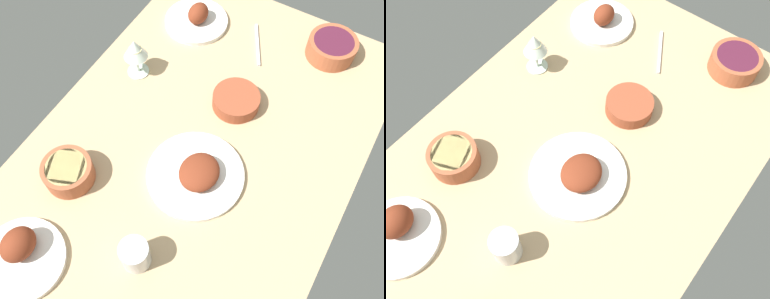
# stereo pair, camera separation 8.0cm
# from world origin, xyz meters

# --- Properties ---
(dining_table) EXTENTS (1.40, 0.90, 0.04)m
(dining_table) POSITION_xyz_m (0.00, 0.00, 0.02)
(dining_table) COLOR tan
(dining_table) RESTS_ON ground
(plate_center_main) EXTENTS (0.22, 0.22, 0.08)m
(plate_center_main) POSITION_xyz_m (0.46, 0.25, 0.06)
(plate_center_main) COLOR silver
(plate_center_main) RESTS_ON dining_table
(plate_near_viewer) EXTENTS (0.22, 0.22, 0.09)m
(plate_near_viewer) POSITION_xyz_m (-0.48, 0.22, 0.07)
(plate_near_viewer) COLOR silver
(plate_near_viewer) RESTS_ON dining_table
(plate_far_side) EXTENTS (0.28, 0.28, 0.07)m
(plate_far_side) POSITION_xyz_m (-0.06, -0.05, 0.06)
(plate_far_side) COLOR silver
(plate_far_side) RESTS_ON dining_table
(bowl_pasta) EXTENTS (0.14, 0.14, 0.06)m
(bowl_pasta) POSITION_xyz_m (-0.24, 0.26, 0.07)
(bowl_pasta) COLOR #A35133
(bowl_pasta) RESTS_ON dining_table
(bowl_cream) EXTENTS (0.15, 0.15, 0.05)m
(bowl_cream) POSITION_xyz_m (0.22, -0.03, 0.07)
(bowl_cream) COLOR brown
(bowl_cream) RESTS_ON dining_table
(bowl_onions) EXTENTS (0.16, 0.16, 0.06)m
(bowl_onions) POSITION_xyz_m (0.56, -0.21, 0.07)
(bowl_onions) COLOR #A35133
(bowl_onions) RESTS_ON dining_table
(wine_glass) EXTENTS (0.08, 0.08, 0.14)m
(wine_glass) POSITION_xyz_m (0.17, 0.31, 0.14)
(wine_glass) COLOR silver
(wine_glass) RESTS_ON dining_table
(water_tumbler) EXTENTS (0.07, 0.07, 0.09)m
(water_tumbler) POSITION_xyz_m (-0.34, -0.04, 0.09)
(water_tumbler) COLOR silver
(water_tumbler) RESTS_ON dining_table
(fork_loose) EXTENTS (0.17, 0.10, 0.01)m
(fork_loose) POSITION_xyz_m (0.47, 0.02, 0.04)
(fork_loose) COLOR silver
(fork_loose) RESTS_ON dining_table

